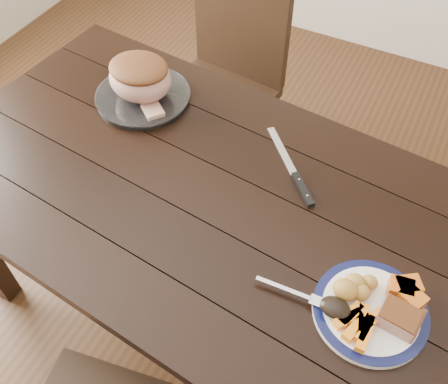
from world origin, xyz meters
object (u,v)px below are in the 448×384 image
at_px(serving_platter, 143,97).
at_px(roast_joint, 140,79).
at_px(dinner_plate, 370,311).
at_px(chair_far, 226,75).
at_px(fork, 298,294).
at_px(dining_table, 203,209).
at_px(carving_knife, 297,179).
at_px(pork_slice, 398,318).

relative_size(serving_platter, roast_joint, 1.48).
relative_size(dinner_plate, serving_platter, 0.88).
height_order(chair_far, fork, chair_far).
height_order(dining_table, chair_far, chair_far).
bearing_deg(chair_far, carving_knife, 137.94).
bearing_deg(serving_platter, carving_knife, -9.27).
relative_size(pork_slice, roast_joint, 0.42).
height_order(serving_platter, roast_joint, roast_joint).
height_order(pork_slice, roast_joint, roast_joint).
bearing_deg(pork_slice, serving_platter, 157.02).
distance_m(dining_table, fork, 0.42).
distance_m(dining_table, roast_joint, 0.46).
bearing_deg(chair_far, pork_slice, 140.86).
relative_size(chair_far, fork, 5.22).
height_order(dining_table, fork, fork).
relative_size(dinner_plate, carving_knife, 1.07).
height_order(serving_platter, carving_knife, serving_platter).
bearing_deg(serving_platter, dining_table, -34.59).
relative_size(serving_platter, pork_slice, 3.51).
distance_m(chair_far, dinner_plate, 1.24).
bearing_deg(dining_table, roast_joint, 145.41).
bearing_deg(fork, serving_platter, 145.42).
distance_m(chair_far, serving_platter, 0.55).
relative_size(fork, carving_knife, 0.73).
height_order(fork, carving_knife, fork).
bearing_deg(roast_joint, pork_slice, -22.98).
height_order(dining_table, dinner_plate, dinner_plate).
relative_size(chair_far, roast_joint, 4.60).
relative_size(dining_table, serving_platter, 5.64).
distance_m(serving_platter, roast_joint, 0.07).
distance_m(dinner_plate, roast_joint, 0.96).
bearing_deg(fork, roast_joint, 145.42).
relative_size(dining_table, dinner_plate, 6.40).
bearing_deg(dinner_plate, pork_slice, -4.76).
relative_size(chair_far, dinner_plate, 3.54).
height_order(dinner_plate, fork, fork).
bearing_deg(fork, dinner_plate, 11.22).
bearing_deg(pork_slice, dinner_plate, 175.24).
bearing_deg(roast_joint, carving_knife, -9.27).
xyz_separation_m(dinner_plate, pork_slice, (0.06, -0.00, 0.03)).
bearing_deg(chair_far, roast_joint, 90.85).
distance_m(serving_platter, pork_slice, 1.01).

